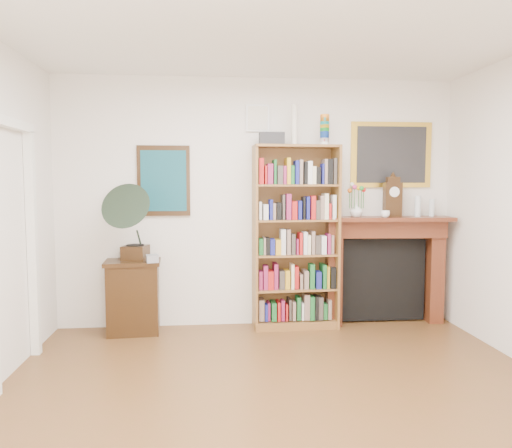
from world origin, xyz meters
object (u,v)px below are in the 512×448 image
Objects in this scene: fireplace at (384,260)px; gramophone at (133,218)px; bottle_left at (418,206)px; cd_stack at (152,259)px; bookshelf at (296,227)px; flower_vase at (356,210)px; teacup at (385,214)px; mantel_clock at (393,198)px; bottle_right at (432,208)px; side_cabinet at (133,297)px.

gramophone is (-2.82, -0.22, 0.52)m from fireplace.
gramophone is 3.44× the size of bottle_left.
fireplace is 2.63m from cd_stack.
fireplace is at bearing 2.25° from bookshelf.
flower_vase is 0.32m from teacup.
mantel_clock reaches higher than bottle_right.
side_cabinet is at bearing 116.10° from gramophone.
gramophone is 0.48m from cd_stack.
side_cabinet is 3.34m from bottle_left.
cd_stack is 2.60m from teacup.
bookshelf reaches higher than flower_vase.
cd_stack is at bearing -170.40° from fireplace.
flower_vase is 0.71m from bottle_left.
cd_stack is at bearing -175.80° from bottle_left.
fireplace reaches higher than side_cabinet.
side_cabinet is 6.63× the size of cd_stack.
bottle_right is at bearing -2.13° from side_cabinet.
bookshelf reaches higher than cd_stack.
fireplace is (2.84, 0.12, 0.34)m from side_cabinet.
bookshelf is 15.71× the size of flower_vase.
bottle_left is at bearing 12.43° from teacup.
cd_stack is 0.27× the size of mantel_clock.
flower_vase is (2.48, 0.08, 0.92)m from side_cabinet.
fireplace is (1.06, 0.08, -0.40)m from bookshelf.
gramophone is at bearing -78.72° from side_cabinet.
fireplace is at bearing 15.54° from gramophone.
bookshelf reaches higher than teacup.
bookshelf is at bearing -178.35° from bottle_right.
fireplace is 2.87m from gramophone.
cd_stack is at bearing -174.90° from bookshelf.
bottle_right is (0.18, 0.03, -0.02)m from bottle_left.
mantel_clock is (2.68, 0.23, 0.63)m from cd_stack.
flower_vase is at bearing -168.84° from fireplace.
bottle_right is at bearing 11.09° from teacup.
mantel_clock is 4.60× the size of teacup.
gramophone reaches higher than teacup.
side_cabinet is 0.52m from cd_stack.
mantel_clock is (1.12, 0.03, 0.32)m from bookshelf.
side_cabinet is at bearing -173.97° from fireplace.
bookshelf is 0.72m from flower_vase.
bottle_left is at bearing -2.50° from side_cabinet.
fireplace is at bearing 6.08° from cd_stack.
bookshelf is 1.58× the size of fireplace.
gramophone is at bearing -176.68° from mantel_clock.
cd_stack is at bearing -175.08° from mantel_clock.
bookshelf is 9.79× the size of bottle_left.
teacup is 0.49× the size of bottle_right.
fireplace is 15.20× the size of teacup.
teacup is (-0.12, -0.10, -0.18)m from mantel_clock.
bottle_right is at bearing -0.21° from fireplace.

